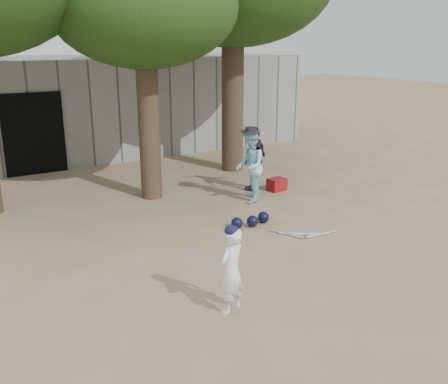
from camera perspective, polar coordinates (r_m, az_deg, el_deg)
ground at (r=8.06m, az=0.12°, el=-8.92°), size 70.00×70.00×0.00m
boy_player at (r=6.67m, az=0.84°, el=-8.99°), size 0.51×0.43×1.20m
spectator_blue at (r=11.17m, az=2.95°, el=2.96°), size 0.95×1.00×1.63m
spectator_dark at (r=12.05m, az=3.52°, el=3.82°), size 0.99×0.74×1.56m
red_bag at (r=12.21m, az=6.07°, el=0.86°), size 0.44×0.35×0.30m
back_building at (r=17.05m, az=-18.81°, el=9.29°), size 16.00×5.24×3.00m
helmet_row at (r=9.85m, az=3.12°, el=-3.27°), size 0.87×0.31×0.23m
bat_pile at (r=9.53m, az=9.12°, el=-4.75°), size 1.06×0.78×0.06m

